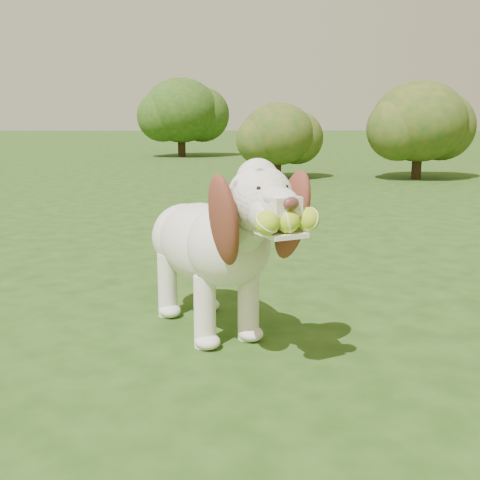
{
  "coord_description": "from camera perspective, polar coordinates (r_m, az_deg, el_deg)",
  "views": [
    {
      "loc": [
        0.66,
        -2.27,
        1.03
      ],
      "look_at": [
        0.73,
        0.24,
        0.51
      ],
      "focal_mm": 45.0,
      "sensor_mm": 36.0,
      "label": 1
    }
  ],
  "objects": [
    {
      "name": "ground",
      "position": [
        2.58,
        -16.72,
        -12.37
      ],
      "size": [
        80.0,
        80.0,
        0.0
      ],
      "primitive_type": "plane",
      "color": "#203F12",
      "rests_on": "ground"
    },
    {
      "name": "dog",
      "position": [
        2.82,
        -2.46,
        0.04
      ],
      "size": [
        0.83,
        1.27,
        0.87
      ],
      "rotation": [
        0.0,
        0.0,
        0.44
      ],
      "color": "white",
      "rests_on": "ground"
    },
    {
      "name": "shrub_d",
      "position": [
        10.37,
        16.63,
        10.7
      ],
      "size": [
        1.53,
        1.53,
        1.59
      ],
      "color": "#382314",
      "rests_on": "ground"
    },
    {
      "name": "shrub_c",
      "position": [
        10.03,
        3.61,
        9.98
      ],
      "size": [
        1.2,
        1.2,
        1.24
      ],
      "color": "#382314",
      "rests_on": "ground"
    },
    {
      "name": "shrub_i",
      "position": [
        15.55,
        -5.61,
        12.12
      ],
      "size": [
        1.89,
        1.89,
        1.96
      ],
      "color": "#382314",
      "rests_on": "ground"
    }
  ]
}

